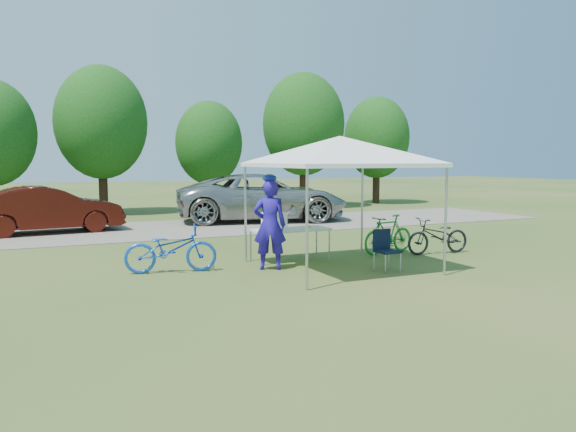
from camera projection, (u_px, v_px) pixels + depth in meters
name	position (u px, v px, depth m)	size (l,w,h in m)	color
ground	(339.00, 268.00, 11.67)	(100.00, 100.00, 0.00)	#2D5119
gravel_strip	(220.00, 226.00, 18.89)	(24.00, 5.00, 0.02)	gray
canopy	(340.00, 140.00, 11.40)	(4.53, 4.53, 3.00)	#A5A5AA
treeline	(168.00, 129.00, 23.88)	(24.89, 4.28, 6.30)	#382314
folding_table	(290.00, 231.00, 12.49)	(1.75, 0.73, 0.72)	white
folding_chair	(385.00, 246.00, 11.41)	(0.44, 0.46, 0.83)	black
cooler	(274.00, 221.00, 12.31)	(0.51, 0.35, 0.37)	white
ice_cream_cup	(310.00, 227.00, 12.63)	(0.07, 0.07, 0.05)	gold
cyclist	(270.00, 225.00, 11.45)	(0.67, 0.44, 1.84)	#2213A0
bike_blue	(171.00, 249.00, 11.18)	(0.63, 1.81, 0.95)	blue
bike_green	(388.00, 234.00, 13.44)	(0.44, 1.55, 0.93)	#1A7827
bike_dark	(438.00, 236.00, 13.39)	(0.58, 1.66, 0.87)	black
minivan	(262.00, 197.00, 20.50)	(2.85, 6.19, 1.72)	#A3A4A0
sedan	(48.00, 209.00, 17.12)	(1.51, 4.33, 1.43)	#41100A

